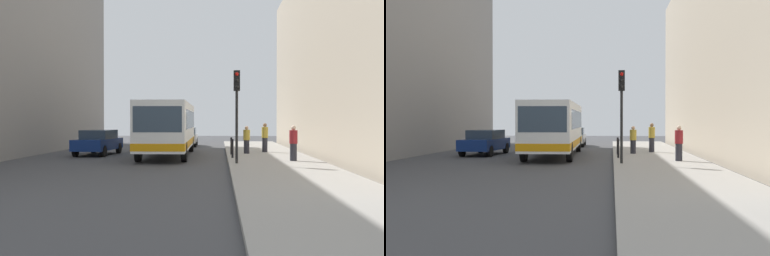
% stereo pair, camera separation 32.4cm
% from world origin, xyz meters
% --- Properties ---
extents(ground_plane, '(80.00, 80.00, 0.00)m').
position_xyz_m(ground_plane, '(0.00, 0.00, 0.00)').
color(ground_plane, '#424244').
extents(sidewalk, '(4.40, 40.00, 0.15)m').
position_xyz_m(sidewalk, '(5.40, 0.00, 0.07)').
color(sidewalk, '#9E9991').
rests_on(sidewalk, ground).
extents(building_right, '(7.00, 32.00, 12.06)m').
position_xyz_m(building_right, '(11.50, 4.00, 6.03)').
color(building_right, '#B2A38C').
rests_on(building_right, ground).
extents(bus, '(2.68, 11.06, 3.00)m').
position_xyz_m(bus, '(-0.13, 3.61, 1.73)').
color(bus, white).
rests_on(bus, ground).
extents(car_beside_bus, '(2.13, 4.52, 1.48)m').
position_xyz_m(car_beside_bus, '(-4.43, 4.29, 0.78)').
color(car_beside_bus, navy).
rests_on(car_beside_bus, ground).
extents(car_behind_bus, '(1.90, 4.42, 1.48)m').
position_xyz_m(car_behind_bus, '(0.07, 14.03, 0.78)').
color(car_behind_bus, silver).
rests_on(car_behind_bus, ground).
extents(traffic_light, '(0.28, 0.33, 4.10)m').
position_xyz_m(traffic_light, '(3.55, -2.47, 3.01)').
color(traffic_light, black).
rests_on(traffic_light, sidewalk).
extents(bollard_near, '(0.11, 0.11, 0.95)m').
position_xyz_m(bollard_near, '(3.45, 0.57, 0.62)').
color(bollard_near, black).
rests_on(bollard_near, sidewalk).
extents(bollard_mid, '(0.11, 0.11, 0.95)m').
position_xyz_m(bollard_mid, '(3.45, 2.91, 0.62)').
color(bollard_mid, black).
rests_on(bollard_mid, sidewalk).
extents(pedestrian_near_signal, '(0.38, 0.38, 1.66)m').
position_xyz_m(pedestrian_near_signal, '(6.25, -1.07, 0.97)').
color(pedestrian_near_signal, '#26262D').
rests_on(pedestrian_near_signal, sidewalk).
extents(pedestrian_mid_sidewalk, '(0.38, 0.38, 1.58)m').
position_xyz_m(pedestrian_mid_sidewalk, '(4.34, 3.75, 0.93)').
color(pedestrian_mid_sidewalk, '#26262D').
rests_on(pedestrian_mid_sidewalk, sidewalk).
extents(pedestrian_far_sidewalk, '(0.38, 0.38, 1.74)m').
position_xyz_m(pedestrian_far_sidewalk, '(5.52, 5.14, 1.02)').
color(pedestrian_far_sidewalk, '#26262D').
rests_on(pedestrian_far_sidewalk, sidewalk).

